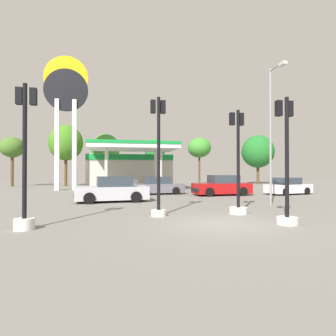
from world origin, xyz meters
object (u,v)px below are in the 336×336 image
Objects in this scene: tree_3 at (155,149)px; corner_streetlamp at (272,124)px; traffic_signal_2 at (158,166)px; tree_5 at (258,152)px; traffic_signal_1 at (286,177)px; car_0 at (158,186)px; station_pole_sign at (66,104)px; tree_1 at (66,143)px; car_1 at (222,186)px; tree_2 at (106,149)px; traffic_signal_0 at (25,175)px; traffic_signal_3 at (238,180)px; tree_4 at (199,148)px; car_3 at (288,187)px; car_2 at (112,190)px; tree_0 at (12,148)px.

corner_streetlamp is (3.01, -23.09, -0.29)m from tree_3.
tree_5 is (19.27, 26.17, 2.64)m from traffic_signal_2.
traffic_signal_1 is 5.10m from traffic_signal_2.
car_0 is 0.58× the size of tree_5.
station_pole_sign is at bearing 109.80° from traffic_signal_2.
tree_1 is (-9.52, 14.76, 4.86)m from car_0.
traffic_signal_1 is 0.90× the size of traffic_signal_2.
tree_2 is at bearing 119.74° from car_1.
tree_2 is at bearing 95.93° from traffic_signal_2.
station_pole_sign reaches higher than car_0.
traffic_signal_1 is (2.37, -14.04, 1.05)m from car_0.
corner_streetlamp is at bearing 19.55° from traffic_signal_0.
tree_4 is (6.64, 26.31, 3.63)m from traffic_signal_3.
car_3 is 0.90× the size of traffic_signal_1.
tree_5 reaches higher than traffic_signal_3.
station_pole_sign is at bearing 111.01° from car_2.
car_3 is 20.22m from traffic_signal_0.
tree_0 reaches higher than car_0.
station_pole_sign is 21.82m from traffic_signal_3.
car_3 is 18.09m from tree_4.
car_2 is 1.00× the size of traffic_signal_1.
car_3 is 15.22m from traffic_signal_2.
traffic_signal_2 is 25.74m from tree_3.
tree_3 is (11.44, -0.70, -0.67)m from tree_1.
car_2 is at bearing -126.45° from car_0.
traffic_signal_0 is at bearing -116.96° from car_0.
station_pole_sign is 13.23m from tree_3.
tree_0 is 6.57m from tree_1.
car_3 is at bearing -40.76° from tree_1.
traffic_signal_2 is 3.68m from traffic_signal_3.
traffic_signal_1 is at bearing -55.28° from car_2.
car_1 is 16.89m from tree_3.
tree_5 is at bearing 40.62° from car_0.
tree_2 is 1.02× the size of tree_4.
car_2 is at bearing -87.84° from tree_2.
traffic_signal_3 is at bearing 102.94° from traffic_signal_1.
corner_streetlamp is (6.81, 2.23, 2.43)m from traffic_signal_2.
corner_streetlamp is (9.45, -23.26, -0.23)m from tree_2.
traffic_signal_1 is at bearing -117.02° from corner_streetlamp.
traffic_signal_2 is 32.61m from tree_5.
tree_1 is (-11.89, 28.80, 3.81)m from traffic_signal_1.
car_2 is 24.25m from tree_0.
corner_streetlamp is (4.93, -9.02, 3.91)m from car_0.
car_2 is at bearing -73.97° from tree_1.
tree_5 is (26.91, 0.16, -0.74)m from tree_1.
car_3 is at bearing 35.65° from traffic_signal_2.
tree_4 is at bearing 81.77° from corner_streetlamp.
tree_0 reaches higher than car_3.
traffic_signal_3 is 28.71m from tree_1.
tree_3 is (17.94, -1.33, 0.01)m from tree_0.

